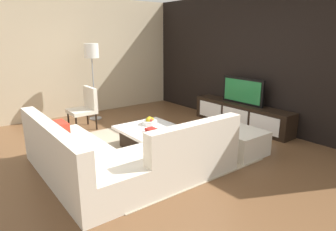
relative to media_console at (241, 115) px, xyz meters
The scene contains 13 objects.
ground_plane 2.41m from the media_console, 90.00° to the right, with size 14.00×14.00×0.00m, color brown.
feature_wall_back 1.19m from the media_console, 90.00° to the left, with size 6.40×0.12×2.80m, color black.
side_wall_left 4.05m from the media_console, 145.54° to the right, with size 0.12×5.20×2.80m, color #C6B28E.
area_rug 2.41m from the media_console, 92.39° to the right, with size 2.97×2.50×0.01m, color tan.
media_console is the anchor object (origin of this frame).
television 0.53m from the media_console, 90.00° to the left, with size 1.04×0.06×0.56m.
sectional_couch 3.30m from the media_console, 81.11° to the right, with size 2.33×2.37×0.84m.
coffee_table 2.30m from the media_console, 92.49° to the right, with size 1.03×0.96×0.38m.
accent_chair_near 3.33m from the media_console, 125.49° to the right, with size 0.54×0.51×0.87m.
floor_lamp 3.57m from the media_console, 137.80° to the right, with size 0.33×0.33×1.74m.
ottoman 1.60m from the media_console, 51.01° to the right, with size 0.70×0.70×0.40m, color beige.
fruit_bowl 2.22m from the media_console, 97.25° to the right, with size 0.28×0.28×0.14m.
book_stack 2.43m from the media_console, 87.16° to the right, with size 0.22×0.16×0.06m.
Camera 1 is at (3.91, -2.60, 1.91)m, focal length 31.50 mm.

